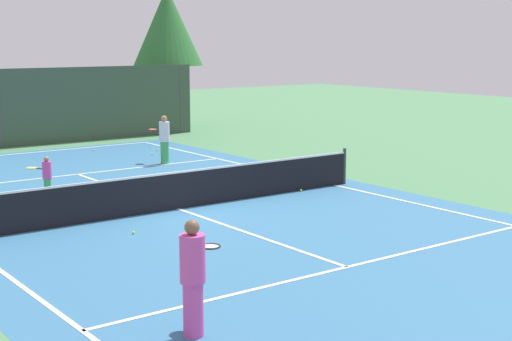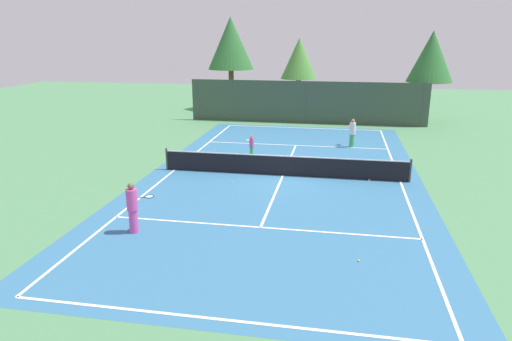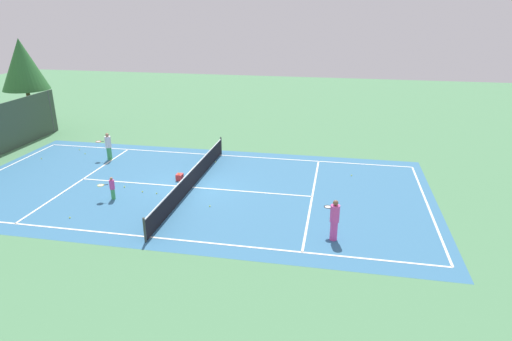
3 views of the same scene
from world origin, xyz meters
TOP-DOWN VIEW (x-y plane):
  - ground_plane at (0.00, 0.00)m, footprint 80.00×80.00m
  - court_surface at (0.00, 0.00)m, footprint 13.00×25.00m
  - tennis_net at (0.00, 0.00)m, footprint 11.90×0.10m
  - tree_2 at (9.14, 16.19)m, footprint 3.41×3.41m
  - player_0 at (-2.21, 3.42)m, footprint 0.60×0.81m
  - player_1 at (3.37, 6.59)m, footprint 0.53×0.95m
  - player_2 at (-4.23, -7.56)m, footprint 0.93×0.72m
  - ball_crate at (0.87, 1.02)m, footprint 0.40×0.34m
  - tennis_ball_0 at (-1.19, 1.52)m, footprint 0.07×0.07m
  - tennis_ball_1 at (-0.70, 3.55)m, footprint 0.07×0.07m
  - tennis_ball_2 at (4.73, 9.55)m, footprint 0.07×0.07m
  - tennis_ball_3 at (2.64, 10.90)m, footprint 0.07×0.07m
  - tennis_ball_5 at (4.04, 8.71)m, footprint 0.07×0.07m
  - tennis_ball_6 at (-1.12, 2.34)m, footprint 0.07×0.07m
  - tennis_ball_8 at (4.08, -0.13)m, footprint 0.07×0.07m
  - tennis_ball_9 at (-2.14, -1.62)m, footprint 0.07×0.07m

SIDE VIEW (x-z plane):
  - ground_plane at x=0.00m, z-range 0.00..0.00m
  - court_surface at x=0.00m, z-range 0.00..0.01m
  - tennis_ball_0 at x=-1.19m, z-range 0.00..0.07m
  - tennis_ball_1 at x=-0.70m, z-range 0.00..0.07m
  - tennis_ball_2 at x=4.73m, z-range 0.00..0.07m
  - tennis_ball_3 at x=2.64m, z-range 0.00..0.07m
  - tennis_ball_5 at x=4.04m, z-range 0.00..0.07m
  - tennis_ball_6 at x=-1.12m, z-range 0.00..0.07m
  - tennis_ball_8 at x=4.08m, z-range 0.00..0.07m
  - tennis_ball_9 at x=-2.14m, z-range 0.00..0.07m
  - ball_crate at x=0.87m, z-range -0.03..0.40m
  - tennis_net at x=0.00m, z-range -0.04..1.06m
  - player_0 at x=-2.21m, z-range 0.03..1.20m
  - player_1 at x=3.37m, z-range 0.03..1.75m
  - player_2 at x=-4.23m, z-range 0.03..1.82m
  - tree_2 at x=9.14m, z-range 1.52..8.40m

